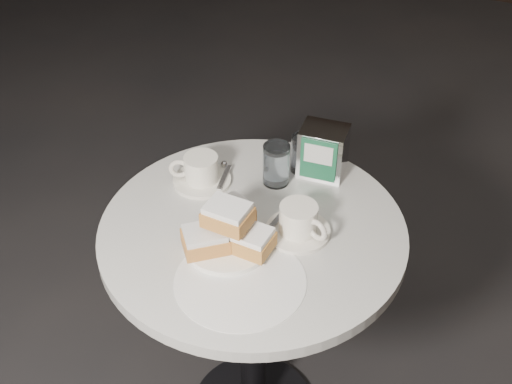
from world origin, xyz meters
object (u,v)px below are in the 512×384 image
object	(u,v)px
beignet_plate	(228,232)
water_glass_right	(303,154)
water_glass_left	(276,165)
cafe_table	(253,286)
napkin_dispenser	(323,151)
coffee_cup_right	(299,222)
coffee_cup_left	(201,171)

from	to	relation	value
beignet_plate	water_glass_right	size ratio (longest dim) A/B	2.50
water_glass_left	beignet_plate	bearing A→B (deg)	-92.41
cafe_table	napkin_dispenser	size ratio (longest dim) A/B	5.72
water_glass_left	napkin_dispenser	world-z (taller)	napkin_dispenser
cafe_table	coffee_cup_right	xyz separation A→B (m)	(0.10, 0.02, 0.23)
cafe_table	coffee_cup_right	world-z (taller)	coffee_cup_right
coffee_cup_right	water_glass_right	xyz separation A→B (m)	(-0.07, 0.23, 0.01)
coffee_cup_left	water_glass_right	distance (m)	0.26
cafe_table	water_glass_left	distance (m)	0.30
cafe_table	coffee_cup_left	bearing A→B (deg)	150.57
cafe_table	water_glass_left	world-z (taller)	water_glass_left
cafe_table	napkin_dispenser	xyz separation A→B (m)	(0.08, 0.25, 0.26)
water_glass_left	water_glass_right	xyz separation A→B (m)	(0.04, 0.07, -0.00)
water_glass_left	cafe_table	bearing A→B (deg)	-86.22
coffee_cup_right	water_glass_left	distance (m)	0.19
napkin_dispenser	coffee_cup_left	bearing A→B (deg)	-153.53
cafe_table	water_glass_right	xyz separation A→B (m)	(0.03, 0.25, 0.25)
cafe_table	water_glass_left	size ratio (longest dim) A/B	7.02
coffee_cup_left	coffee_cup_right	bearing A→B (deg)	-41.02
water_glass_left	water_glass_right	distance (m)	0.08
water_glass_left	napkin_dispenser	xyz separation A→B (m)	(0.09, 0.08, 0.01)
water_glass_right	napkin_dispenser	size ratio (longest dim) A/B	0.75
napkin_dispenser	beignet_plate	bearing A→B (deg)	-110.54
coffee_cup_left	coffee_cup_right	xyz separation A→B (m)	(0.28, -0.08, 0.00)
beignet_plate	coffee_cup_left	bearing A→B (deg)	130.51
water_glass_right	napkin_dispenser	xyz separation A→B (m)	(0.05, 0.01, 0.02)
cafe_table	water_glass_right	world-z (taller)	water_glass_right
cafe_table	water_glass_right	bearing A→B (deg)	82.69
cafe_table	water_glass_left	xyz separation A→B (m)	(-0.01, 0.17, 0.25)
cafe_table	napkin_dispenser	distance (m)	0.37
napkin_dispenser	water_glass_left	bearing A→B (deg)	-143.00
water_glass_left	napkin_dispenser	distance (m)	0.12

